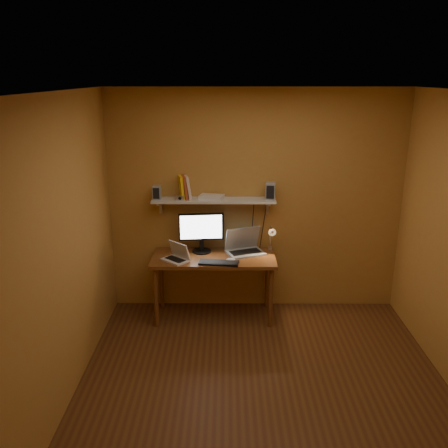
{
  "coord_description": "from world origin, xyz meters",
  "views": [
    {
      "loc": [
        -0.34,
        -3.73,
        2.72
      ],
      "look_at": [
        -0.36,
        1.18,
        1.17
      ],
      "focal_mm": 38.0,
      "sensor_mm": 36.0,
      "label": 1
    }
  ],
  "objects_px": {
    "desk_lamp": "(271,236)",
    "desk": "(214,264)",
    "monitor": "(201,230)",
    "keyboard": "(219,263)",
    "speaker_right": "(270,191)",
    "laptop": "(244,246)",
    "router": "(211,197)",
    "netbook": "(177,255)",
    "mouse": "(231,260)",
    "speaker_left": "(157,192)",
    "wall_shelf": "(214,200)",
    "shelf_camera": "(180,198)"
  },
  "relations": [
    {
      "from": "wall_shelf",
      "to": "speaker_right",
      "type": "xyz_separation_m",
      "value": [
        0.64,
        -0.01,
        0.11
      ]
    },
    {
      "from": "desk",
      "to": "speaker_left",
      "type": "distance_m",
      "value": 1.03
    },
    {
      "from": "keyboard",
      "to": "laptop",
      "type": "bearing_deg",
      "value": 58.21
    },
    {
      "from": "speaker_right",
      "to": "laptop",
      "type": "bearing_deg",
      "value": -164.44
    },
    {
      "from": "monitor",
      "to": "wall_shelf",
      "type": "bearing_deg",
      "value": 9.36
    },
    {
      "from": "wall_shelf",
      "to": "speaker_left",
      "type": "distance_m",
      "value": 0.65
    },
    {
      "from": "netbook",
      "to": "keyboard",
      "type": "bearing_deg",
      "value": 29.0
    },
    {
      "from": "speaker_left",
      "to": "speaker_right",
      "type": "bearing_deg",
      "value": 3.0
    },
    {
      "from": "router",
      "to": "laptop",
      "type": "bearing_deg",
      "value": -7.93
    },
    {
      "from": "mouse",
      "to": "speaker_left",
      "type": "xyz_separation_m",
      "value": [
        -0.83,
        0.32,
        0.69
      ]
    },
    {
      "from": "desk",
      "to": "desk_lamp",
      "type": "relative_size",
      "value": 3.73
    },
    {
      "from": "laptop",
      "to": "speaker_right",
      "type": "xyz_separation_m",
      "value": [
        0.29,
        0.04,
        0.64
      ]
    },
    {
      "from": "mouse",
      "to": "desk",
      "type": "bearing_deg",
      "value": 142.23
    },
    {
      "from": "netbook",
      "to": "speaker_right",
      "type": "height_order",
      "value": "speaker_right"
    },
    {
      "from": "laptop",
      "to": "shelf_camera",
      "type": "xyz_separation_m",
      "value": [
        -0.72,
        -0.01,
        0.58
      ]
    },
    {
      "from": "monitor",
      "to": "netbook",
      "type": "relative_size",
      "value": 1.51
    },
    {
      "from": "laptop",
      "to": "mouse",
      "type": "xyz_separation_m",
      "value": [
        -0.16,
        -0.28,
        -0.06
      ]
    },
    {
      "from": "monitor",
      "to": "netbook",
      "type": "xyz_separation_m",
      "value": [
        -0.26,
        -0.26,
        -0.21
      ]
    },
    {
      "from": "laptop",
      "to": "speaker_left",
      "type": "distance_m",
      "value": 1.17
    },
    {
      "from": "laptop",
      "to": "keyboard",
      "type": "height_order",
      "value": "laptop"
    },
    {
      "from": "desk",
      "to": "laptop",
      "type": "relative_size",
      "value": 2.88
    },
    {
      "from": "desk_lamp",
      "to": "shelf_camera",
      "type": "bearing_deg",
      "value": 179.59
    },
    {
      "from": "netbook",
      "to": "shelf_camera",
      "type": "bearing_deg",
      "value": 125.0
    },
    {
      "from": "laptop",
      "to": "speaker_left",
      "type": "height_order",
      "value": "speaker_left"
    },
    {
      "from": "router",
      "to": "mouse",
      "type": "bearing_deg",
      "value": -57.17
    },
    {
      "from": "desk_lamp",
      "to": "wall_shelf",
      "type": "bearing_deg",
      "value": 174.12
    },
    {
      "from": "monitor",
      "to": "router",
      "type": "relative_size",
      "value": 1.93
    },
    {
      "from": "desk_lamp",
      "to": "monitor",
      "type": "bearing_deg",
      "value": 177.94
    },
    {
      "from": "keyboard",
      "to": "desk_lamp",
      "type": "relative_size",
      "value": 1.16
    },
    {
      "from": "desk",
      "to": "netbook",
      "type": "distance_m",
      "value": 0.44
    },
    {
      "from": "desk",
      "to": "router",
      "type": "relative_size",
      "value": 5.24
    },
    {
      "from": "desk",
      "to": "laptop",
      "type": "distance_m",
      "value": 0.41
    },
    {
      "from": "desk_lamp",
      "to": "desk",
      "type": "bearing_deg",
      "value": -169.19
    },
    {
      "from": "laptop",
      "to": "desk_lamp",
      "type": "distance_m",
      "value": 0.34
    },
    {
      "from": "shelf_camera",
      "to": "speaker_right",
      "type": "bearing_deg",
      "value": 2.79
    },
    {
      "from": "desk_lamp",
      "to": "speaker_left",
      "type": "relative_size",
      "value": 2.36
    },
    {
      "from": "netbook",
      "to": "laptop",
      "type": "bearing_deg",
      "value": 59.94
    },
    {
      "from": "router",
      "to": "keyboard",
      "type": "bearing_deg",
      "value": -77.77
    },
    {
      "from": "keyboard",
      "to": "shelf_camera",
      "type": "distance_m",
      "value": 0.85
    },
    {
      "from": "wall_shelf",
      "to": "desk_lamp",
      "type": "xyz_separation_m",
      "value": [
        0.66,
        -0.07,
        -0.4
      ]
    },
    {
      "from": "desk",
      "to": "speaker_right",
      "type": "distance_m",
      "value": 1.05
    },
    {
      "from": "monitor",
      "to": "keyboard",
      "type": "xyz_separation_m",
      "value": [
        0.21,
        -0.37,
        -0.25
      ]
    },
    {
      "from": "wall_shelf",
      "to": "laptop",
      "type": "bearing_deg",
      "value": -8.27
    },
    {
      "from": "netbook",
      "to": "mouse",
      "type": "height_order",
      "value": "netbook"
    },
    {
      "from": "monitor",
      "to": "shelf_camera",
      "type": "relative_size",
      "value": 5.51
    },
    {
      "from": "speaker_left",
      "to": "router",
      "type": "distance_m",
      "value": 0.62
    },
    {
      "from": "desk",
      "to": "laptop",
      "type": "xyz_separation_m",
      "value": [
        0.35,
        0.14,
        0.16
      ]
    },
    {
      "from": "laptop",
      "to": "desk_lamp",
      "type": "height_order",
      "value": "desk_lamp"
    },
    {
      "from": "netbook",
      "to": "shelf_camera",
      "type": "distance_m",
      "value": 0.64
    },
    {
      "from": "speaker_right",
      "to": "monitor",
      "type": "bearing_deg",
      "value": -170.1
    }
  ]
}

